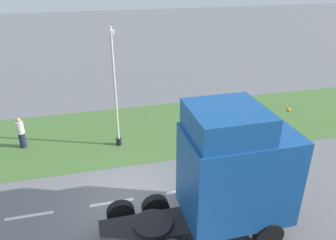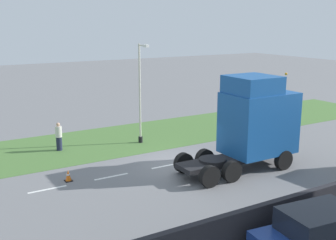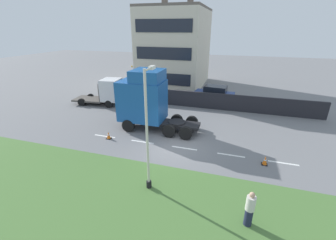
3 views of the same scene
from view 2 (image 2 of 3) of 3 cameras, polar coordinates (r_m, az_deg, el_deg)
ground_plane at (r=23.13m, az=1.28°, el=-5.91°), size 120.00×120.00×0.00m
grass_verge at (r=28.16m, az=-5.21°, el=-2.42°), size 7.00×44.00×0.01m
lane_markings at (r=22.79m, az=-0.22°, el=-6.20°), size 0.16×14.60×0.00m
boundary_wall at (r=16.46m, az=18.52°, el=-11.71°), size 0.25×24.00×1.67m
lorry_cab at (r=22.42m, az=11.69°, el=-0.29°), size 2.60×6.63×5.03m
parked_car at (r=14.35m, az=19.90°, el=-15.03°), size 2.31×4.43×2.02m
lamp_post at (r=26.28m, az=-3.73°, el=3.10°), size 1.26×0.27×6.27m
pedestrian at (r=26.00m, az=-14.58°, el=-2.22°), size 0.39×0.39×1.72m
traffic_cone_lead at (r=26.23m, az=10.62°, el=-3.16°), size 0.36×0.36×0.58m
traffic_cone_trailing at (r=21.16m, az=-13.36°, el=-7.33°), size 0.36×0.36×0.58m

